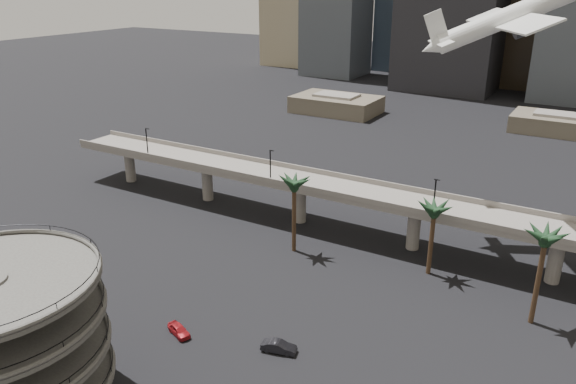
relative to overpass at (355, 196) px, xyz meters
The scene contains 6 objects.
overpass is the anchor object (origin of this frame).
palm_trees 17.90m from the overpass, 36.44° to the right, with size 42.40×10.40×14.00m.
low_buildings 87.69m from the overpass, 85.49° to the left, with size 135.00×27.50×6.80m.
airborne_jet 38.97m from the overpass, 37.52° to the left, with size 27.13×25.91×14.42m.
car_a 40.39m from the overpass, 99.95° to the right, with size 1.62×4.02×1.37m, color #AC181F.
car_b 36.81m from the overpass, 80.23° to the right, with size 1.55×4.45×1.47m, color black.
Camera 1 is at (36.52, -29.75, 43.61)m, focal length 35.00 mm.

